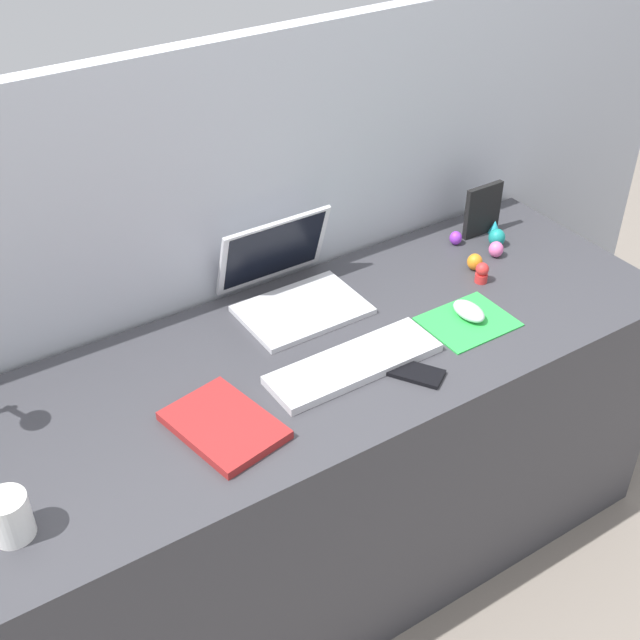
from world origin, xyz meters
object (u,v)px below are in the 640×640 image
Objects in this scene: toy_figurine_orange at (475,262)px; picture_frame at (483,210)px; cell_phone at (414,372)px; toy_figurine_purple at (456,238)px; toy_figurine_teal at (497,238)px; toy_figurine_pink at (496,249)px; mouse at (469,311)px; toy_figurine_cyan at (495,227)px; keyboard at (354,364)px; notebook_pad at (224,425)px; toy_figurine_red at (482,272)px; coffee_mug at (9,517)px; laptop at (289,283)px.

picture_frame is at bearing 43.63° from toy_figurine_orange.
toy_figurine_purple is at bearing 8.08° from cell_phone.
toy_figurine_pink is (-0.04, -0.04, -0.00)m from toy_figurine_teal.
mouse is 2.17× the size of toy_figurine_pink.
toy_figurine_pink is at bearing -66.17° from toy_figurine_purple.
toy_figurine_cyan is (0.13, -0.01, 0.00)m from toy_figurine_purple.
keyboard is 0.34m from notebook_pad.
toy_figurine_pink is at bearing -131.12° from toy_figurine_cyan.
toy_figurine_pink reaches higher than keyboard.
mouse is 2.48× the size of toy_figurine_cyan.
keyboard is 0.62m from toy_figurine_pink.
cell_phone is 0.43m from toy_figurine_red.
coffee_mug reaches higher than toy_figurine_cyan.
laptop is 0.41m from cell_phone.
toy_figurine_cyan reaches higher than notebook_pad.
cell_phone is at bearing -144.26° from picture_frame.
mouse is 2.12× the size of toy_figurine_orange.
cell_phone is at bearing -2.41° from coffee_mug.
cell_phone is 0.88m from coffee_mug.
toy_figurine_purple is 0.12m from toy_figurine_pink.
coffee_mug is (-0.78, -0.06, 0.04)m from keyboard.
notebook_pad is 2.61× the size of coffee_mug.
notebook_pad is 6.22× the size of toy_figurine_purple.
toy_figurine_red is at bearing -1.84° from notebook_pad.
toy_figurine_teal is (-0.04, -0.05, 0.01)m from toy_figurine_cyan.
picture_frame is 1.47m from coffee_mug.
notebook_pad is at bearing -171.09° from toy_figurine_red.
toy_figurine_purple is at bearing 142.53° from toy_figurine_teal.
toy_figurine_red is at bearing 7.49° from coffee_mug.
picture_frame reaches higher than toy_figurine_red.
laptop is 0.48m from notebook_pad.
picture_frame is at bearing 3.11° from cell_phone.
toy_figurine_cyan is (0.34, 0.28, -0.00)m from mouse.
toy_figurine_red is 0.06m from toy_figurine_orange.
toy_figurine_teal is at bearing 3.24° from notebook_pad.
toy_figurine_purple is (0.21, 0.29, -0.00)m from mouse.
laptop is 2.00× the size of picture_frame.
laptop is at bearing 156.92° from toy_figurine_red.
toy_figurine_pink is (0.58, -0.12, -0.03)m from laptop.
coffee_mug is at bearing -167.08° from toy_figurine_cyan.
laptop reaches higher than toy_figurine_purple.
cell_phone is 2.28× the size of toy_figurine_red.
keyboard is 1.71× the size of notebook_pad.
cell_phone is 0.85× the size of picture_frame.
toy_figurine_orange is (-0.18, -0.11, 0.00)m from toy_figurine_cyan.
toy_figurine_teal reaches higher than cell_phone.
picture_frame is 3.39× the size of toy_figurine_pink.
toy_figurine_orange reaches higher than keyboard.
toy_figurine_red is 1.10× the size of toy_figurine_teal.
laptop is 0.73× the size of keyboard.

